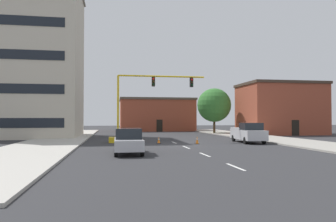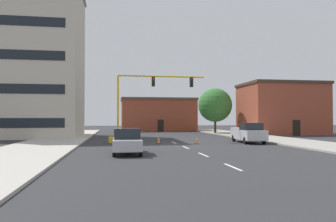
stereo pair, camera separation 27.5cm
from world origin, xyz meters
name	(u,v)px [view 2 (the right image)]	position (x,y,z in m)	size (l,w,h in m)	color
ground_plane	(179,145)	(0.00, 0.00, 0.00)	(160.00, 160.00, 0.00)	#2D2D30
sidewalk_left	(60,140)	(-11.91, 8.00, 0.07)	(6.00, 56.00, 0.14)	#B2ADA3
sidewalk_right	(261,138)	(11.91, 8.00, 0.07)	(6.00, 56.00, 0.14)	#9E998E
lane_stripe_seg_0	(233,167)	(0.00, -14.00, 0.00)	(0.16, 2.40, 0.01)	silver
lane_stripe_seg_1	(203,155)	(0.00, -8.50, 0.00)	(0.16, 2.40, 0.01)	silver
lane_stripe_seg_2	(186,147)	(0.00, -3.00, 0.00)	(0.16, 2.40, 0.01)	silver
lane_stripe_seg_3	(174,142)	(0.00, 2.50, 0.00)	(0.16, 2.40, 0.01)	silver
building_tall_left	(30,62)	(-16.69, 14.36, 9.73)	(13.01, 11.54, 19.44)	beige
building_brick_center	(158,115)	(2.29, 33.38, 3.16)	(14.27, 8.98, 6.30)	brown
building_row_right	(281,109)	(19.23, 16.61, 3.92)	(11.66, 8.67, 7.81)	brown
traffic_signal_gantry	(131,120)	(-4.26, 3.41, 2.29)	(9.82, 1.20, 6.83)	yellow
tree_right_far	(215,105)	(9.79, 20.01, 4.53)	(5.35, 5.35, 7.21)	#4C3823
pickup_truck_silver	(248,133)	(7.24, 1.06, 0.97)	(2.34, 5.52, 1.99)	#BCBCC1
sedan_silver_near_left	(127,141)	(-5.00, -7.23, 0.89)	(1.91, 4.52, 1.74)	#B7B7BC
traffic_cone_roadside_a	(159,140)	(-1.67, 1.66, 0.31)	(0.36, 0.36, 0.62)	black
traffic_cone_roadside_b	(197,140)	(1.79, 0.28, 0.36)	(0.36, 0.36, 0.73)	black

